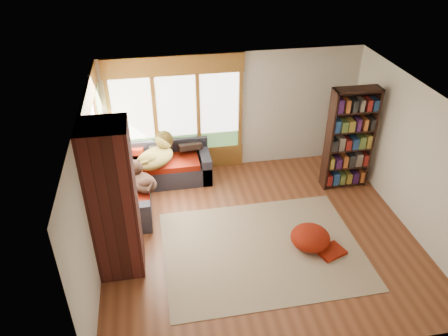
{
  "coord_description": "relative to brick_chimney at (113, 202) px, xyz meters",
  "views": [
    {
      "loc": [
        -1.68,
        -5.86,
        5.23
      ],
      "look_at": [
        -0.49,
        0.86,
        0.95
      ],
      "focal_mm": 35.0,
      "sensor_mm": 36.0,
      "label": 1
    }
  ],
  "objects": [
    {
      "name": "wall_right",
      "position": [
        5.15,
        0.35,
        0.0
      ],
      "size": [
        0.04,
        5.0,
        2.6
      ],
      "primitive_type": "cube",
      "color": "silver",
      "rests_on": "ground"
    },
    {
      "name": "windows_back",
      "position": [
        1.2,
        2.82,
        0.05
      ],
      "size": [
        2.82,
        0.1,
        1.9
      ],
      "color": "#976326",
      "rests_on": "wall_back"
    },
    {
      "name": "ceiling",
      "position": [
        2.4,
        0.35,
        1.3
      ],
      "size": [
        5.5,
        5.5,
        0.0
      ],
      "primitive_type": "plane",
      "color": "white"
    },
    {
      "name": "bookshelf",
      "position": [
        4.54,
        1.63,
        -0.22
      ],
      "size": [
        0.93,
        0.31,
        2.17
      ],
      "color": "black",
      "rests_on": "ground"
    },
    {
      "name": "wall_back",
      "position": [
        2.4,
        2.85,
        0.0
      ],
      "size": [
        5.5,
        0.04,
        2.6
      ],
      "primitive_type": "cube",
      "color": "silver",
      "rests_on": "ground"
    },
    {
      "name": "area_rug",
      "position": [
        2.37,
        -0.04,
        -1.29
      ],
      "size": [
        3.42,
        2.63,
        0.01
      ],
      "primitive_type": "cube",
      "rotation": [
        0.0,
        0.0,
        0.01
      ],
      "color": "beige",
      "rests_on": "ground"
    },
    {
      "name": "wall_left",
      "position": [
        -0.35,
        0.35,
        0.0
      ],
      "size": [
        0.04,
        5.0,
        2.6
      ],
      "primitive_type": "cube",
      "color": "silver",
      "rests_on": "ground"
    },
    {
      "name": "wall_front",
      "position": [
        2.4,
        -2.15,
        0.0
      ],
      "size": [
        5.5,
        0.04,
        2.6
      ],
      "primitive_type": "cube",
      "color": "silver",
      "rests_on": "ground"
    },
    {
      "name": "dog_tan",
      "position": [
        0.72,
        2.28,
        -0.49
      ],
      "size": [
        1.06,
        1.09,
        0.54
      ],
      "rotation": [
        0.0,
        0.0,
        0.84
      ],
      "color": "brown",
      "rests_on": "sectional_sofa"
    },
    {
      "name": "sectional_sofa",
      "position": [
        0.45,
        2.05,
        -1.0
      ],
      "size": [
        2.2,
        2.2,
        0.8
      ],
      "rotation": [
        0.0,
        0.0,
        -0.02
      ],
      "color": "#262530",
      "rests_on": "ground"
    },
    {
      "name": "windows_left",
      "position": [
        -0.32,
        1.55,
        0.05
      ],
      "size": [
        0.1,
        2.62,
        1.9
      ],
      "color": "#976326",
      "rests_on": "wall_left"
    },
    {
      "name": "throw_pillows",
      "position": [
        0.48,
        2.2,
        -0.51
      ],
      "size": [
        1.98,
        1.68,
        0.45
      ],
      "color": "black",
      "rests_on": "sectional_sofa"
    },
    {
      "name": "floor",
      "position": [
        2.4,
        0.35,
        -1.3
      ],
      "size": [
        5.5,
        5.5,
        0.0
      ],
      "primitive_type": "plane",
      "color": "brown",
      "rests_on": "ground"
    },
    {
      "name": "dog_brindle",
      "position": [
        0.37,
        1.48,
        -0.56
      ],
      "size": [
        0.74,
        0.85,
        0.42
      ],
      "rotation": [
        0.0,
        0.0,
        2.05
      ],
      "color": "black",
      "rests_on": "sectional_sofa"
    },
    {
      "name": "roller_blind",
      "position": [
        -0.29,
        2.38,
        0.45
      ],
      "size": [
        0.03,
        0.72,
        0.9
      ],
      "primitive_type": "cube",
      "color": "#79945B",
      "rests_on": "wall_left"
    },
    {
      "name": "brick_chimney",
      "position": [
        0.0,
        0.0,
        0.0
      ],
      "size": [
        0.7,
        0.7,
        2.6
      ],
      "primitive_type": "cube",
      "color": "#471914",
      "rests_on": "ground"
    },
    {
      "name": "pouf",
      "position": [
        3.21,
        -0.09,
        -1.1
      ],
      "size": [
        0.81,
        0.81,
        0.37
      ],
      "primitive_type": "ellipsoid",
      "rotation": [
        0.0,
        0.0,
        0.2
      ],
      "color": "maroon",
      "rests_on": "area_rug"
    }
  ]
}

